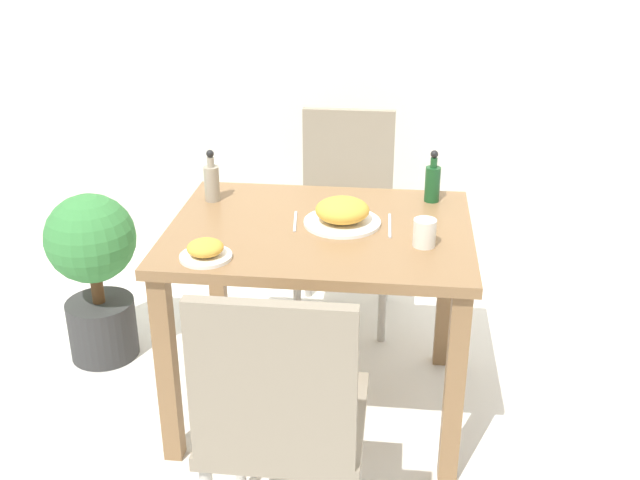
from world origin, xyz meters
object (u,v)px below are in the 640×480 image
Objects in this scene: food_plate at (342,213)px; side_plate at (205,251)px; chair_near at (281,416)px; sauce_bottle at (433,182)px; potted_plant_left at (94,266)px; drink_cup at (425,233)px; condiment_bottle at (212,181)px; chair_far at (346,204)px.

food_plate is 0.50m from side_plate.
chair_near is at bearing -56.91° from side_plate.
potted_plant_left is (-1.30, -0.04, -0.39)m from sauce_bottle.
side_plate is at bearing -40.80° from potted_plant_left.
chair_near is at bearing -119.42° from drink_cup.
sauce_bottle is (0.30, 0.25, 0.03)m from food_plate.
sauce_bottle and condiment_bottle have the same top height.
chair_far is 4.74× the size of sauce_bottle.
chair_near reaches higher than food_plate.
chair_far is at bearing -91.65° from chair_near.
side_plate reaches higher than potted_plant_left.
chair_near reaches higher than drink_cup.
chair_far reaches higher than food_plate.
condiment_bottle is at bearing -173.89° from sauce_bottle.
sauce_bottle is 0.80m from condiment_bottle.
chair_far is 10.20× the size of drink_cup.
chair_near is 0.77m from drink_cup.
potted_plant_left is (-0.61, 0.52, -0.34)m from side_plate.
drink_cup is at bearing -15.63° from potted_plant_left.
drink_cup is (0.27, -0.14, 0.00)m from food_plate.
sauce_bottle reaches higher than chair_far.
sauce_bottle is (0.69, 0.56, 0.05)m from side_plate.
chair_near is 0.82m from food_plate.
chair_near is 3.49× the size of food_plate.
drink_cup reaches higher than potted_plant_left.
chair_far is 0.75m from food_plate.
chair_near is at bearing -67.01° from condiment_bottle.
drink_cup is at bearing -94.68° from sauce_bottle.
chair_near is 0.60m from side_plate.
drink_cup is (0.66, 0.17, 0.02)m from side_plate.
food_plate is (0.04, -0.70, 0.25)m from chair_far.
chair_far is 5.65× the size of side_plate.
side_plate is 0.49m from condiment_bottle.
chair_near is 1.48m from chair_far.
sauce_bottle is (0.39, 1.03, 0.28)m from chair_near.
food_plate is 2.93× the size of drink_cup.
side_plate is at bearing -141.21° from food_plate.
chair_far is 1.10m from side_plate.
drink_cup reaches higher than side_plate.
condiment_bottle is at bearing 157.71° from drink_cup.
food_plate is 1.36× the size of sauce_bottle.
food_plate is 1.62× the size of side_plate.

